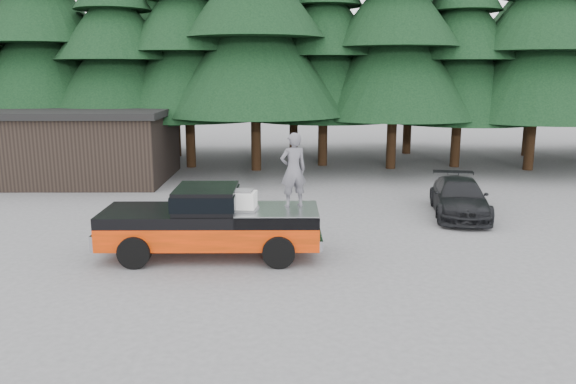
{
  "coord_description": "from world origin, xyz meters",
  "views": [
    {
      "loc": [
        0.45,
        -13.95,
        4.93
      ],
      "look_at": [
        0.54,
        0.0,
        1.95
      ],
      "focal_mm": 35.0,
      "sensor_mm": 36.0,
      "label": 1
    }
  ],
  "objects_px": {
    "pickup_truck": "(211,232)",
    "man_on_bed": "(293,170)",
    "air_compressor": "(243,201)",
    "parked_car": "(459,197)",
    "utility_building": "(81,144)"
  },
  "relations": [
    {
      "from": "pickup_truck",
      "to": "air_compressor",
      "type": "xyz_separation_m",
      "value": [
        0.88,
        -0.18,
        0.9
      ]
    },
    {
      "from": "air_compressor",
      "to": "utility_building",
      "type": "height_order",
      "value": "utility_building"
    },
    {
      "from": "air_compressor",
      "to": "utility_building",
      "type": "distance_m",
      "value": 14.14
    },
    {
      "from": "man_on_bed",
      "to": "utility_building",
      "type": "bearing_deg",
      "value": -67.96
    },
    {
      "from": "utility_building",
      "to": "man_on_bed",
      "type": "bearing_deg",
      "value": -48.61
    },
    {
      "from": "pickup_truck",
      "to": "parked_car",
      "type": "height_order",
      "value": "pickup_truck"
    },
    {
      "from": "air_compressor",
      "to": "parked_car",
      "type": "bearing_deg",
      "value": 39.93
    },
    {
      "from": "parked_car",
      "to": "utility_building",
      "type": "height_order",
      "value": "utility_building"
    },
    {
      "from": "pickup_truck",
      "to": "air_compressor",
      "type": "bearing_deg",
      "value": -11.23
    },
    {
      "from": "pickup_truck",
      "to": "air_compressor",
      "type": "relative_size",
      "value": 8.58
    },
    {
      "from": "pickup_truck",
      "to": "parked_car",
      "type": "bearing_deg",
      "value": 28.46
    },
    {
      "from": "utility_building",
      "to": "pickup_truck",
      "type": "bearing_deg",
      "value": -56.48
    },
    {
      "from": "pickup_truck",
      "to": "air_compressor",
      "type": "distance_m",
      "value": 1.28
    },
    {
      "from": "parked_car",
      "to": "air_compressor",
      "type": "bearing_deg",
      "value": -137.98
    },
    {
      "from": "pickup_truck",
      "to": "man_on_bed",
      "type": "xyz_separation_m",
      "value": [
        2.24,
        0.25,
        1.68
      ]
    }
  ]
}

